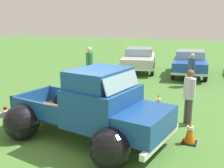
% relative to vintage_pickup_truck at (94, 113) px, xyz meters
% --- Properties ---
extents(ground_plane, '(80.00, 80.00, 0.00)m').
position_rel_vintage_pickup_truck_xyz_m(ground_plane, '(-0.38, 0.05, -0.76)').
color(ground_plane, '#477A33').
extents(vintage_pickup_truck, '(4.83, 3.24, 1.96)m').
position_rel_vintage_pickup_truck_xyz_m(vintage_pickup_truck, '(0.00, 0.00, 0.00)').
color(vintage_pickup_truck, black).
rests_on(vintage_pickup_truck, ground).
extents(show_car_0, '(2.98, 4.75, 1.43)m').
position_rel_vintage_pickup_truck_xyz_m(show_car_0, '(-2.27, 10.14, 0.03)').
color(show_car_0, black).
rests_on(show_car_0, ground).
extents(show_car_1, '(2.45, 4.61, 1.43)m').
position_rel_vintage_pickup_truck_xyz_m(show_car_1, '(0.86, 9.99, 0.02)').
color(show_car_1, black).
rests_on(show_car_1, ground).
extents(spectator_0, '(0.38, 0.54, 1.82)m').
position_rel_vintage_pickup_truck_xyz_m(spectator_0, '(-3.39, 5.80, 0.29)').
color(spectator_0, black).
rests_on(spectator_0, ground).
extents(spectator_1, '(0.48, 0.48, 1.60)m').
position_rel_vintage_pickup_truck_xyz_m(spectator_1, '(1.36, 7.20, 0.15)').
color(spectator_1, black).
rests_on(spectator_1, ground).
extents(spectator_2, '(0.48, 0.48, 1.69)m').
position_rel_vintage_pickup_truck_xyz_m(spectator_2, '(2.04, 2.13, 0.21)').
color(spectator_2, '#4C4742').
rests_on(spectator_2, ground).
extents(lane_cone_0, '(0.36, 0.36, 0.63)m').
position_rel_vintage_pickup_truck_xyz_m(lane_cone_0, '(2.31, 0.85, -0.45)').
color(lane_cone_0, black).
rests_on(lane_cone_0, ground).
extents(lane_cone_1, '(0.36, 0.36, 0.63)m').
position_rel_vintage_pickup_truck_xyz_m(lane_cone_1, '(0.90, 2.99, -0.45)').
color(lane_cone_1, black).
rests_on(lane_cone_1, ground).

